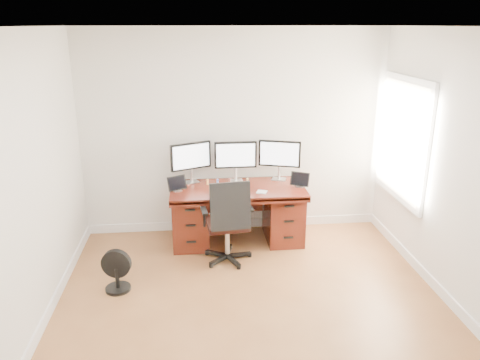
{
  "coord_description": "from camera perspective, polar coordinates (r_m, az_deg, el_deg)",
  "views": [
    {
      "loc": [
        -0.54,
        -3.76,
        2.72
      ],
      "look_at": [
        0.0,
        1.5,
        0.95
      ],
      "focal_mm": 35.0,
      "sensor_mm": 36.0,
      "label": 1
    }
  ],
  "objects": [
    {
      "name": "office_chair",
      "position": [
        5.57,
        -1.49,
        -6.72
      ],
      "size": [
        0.62,
        0.61,
        1.05
      ],
      "rotation": [
        0.0,
        0.0,
        0.11
      ],
      "color": "black",
      "rests_on": "ground"
    },
    {
      "name": "figurine_blue",
      "position": [
        6.04,
        -2.75,
        -0.15
      ],
      "size": [
        0.03,
        0.03,
        0.08
      ],
      "color": "#5578DB",
      "rests_on": "desk"
    },
    {
      "name": "monitor_center",
      "position": [
        6.08,
        -0.54,
        2.9
      ],
      "size": [
        0.55,
        0.14,
        0.53
      ],
      "rotation": [
        0.0,
        0.0,
        0.01
      ],
      "color": "silver",
      "rests_on": "desk"
    },
    {
      "name": "back_wall",
      "position": [
        6.19,
        -0.71,
        5.71
      ],
      "size": [
        4.0,
        0.1,
        2.7
      ],
      "primitive_type": "cube",
      "color": "silver",
      "rests_on": "ground"
    },
    {
      "name": "ground",
      "position": [
        4.67,
        1.95,
        -17.1
      ],
      "size": [
        4.5,
        4.5,
        0.0
      ],
      "primitive_type": "plane",
      "color": "brown",
      "rests_on": "ground"
    },
    {
      "name": "right_wall",
      "position": [
        4.82,
        26.18,
        0.09
      ],
      "size": [
        0.1,
        4.5,
        2.7
      ],
      "color": "silver",
      "rests_on": "ground"
    },
    {
      "name": "phone",
      "position": [
        5.86,
        -0.36,
        -1.08
      ],
      "size": [
        0.15,
        0.1,
        0.01
      ],
      "primitive_type": "cube",
      "rotation": [
        0.0,
        0.0,
        0.18
      ],
      "color": "black",
      "rests_on": "desk"
    },
    {
      "name": "tablet_left",
      "position": [
        5.83,
        -7.69,
        -0.53
      ],
      "size": [
        0.25,
        0.16,
        0.19
      ],
      "rotation": [
        0.0,
        0.0,
        0.45
      ],
      "color": "silver",
      "rests_on": "desk"
    },
    {
      "name": "trackpad",
      "position": [
        5.76,
        2.68,
        -1.46
      ],
      "size": [
        0.16,
        0.16,
        0.01
      ],
      "primitive_type": "cube",
      "rotation": [
        0.0,
        0.0,
        -0.37
      ],
      "color": "silver",
      "rests_on": "desk"
    },
    {
      "name": "monitor_right",
      "position": [
        6.16,
        4.84,
        3.04
      ],
      "size": [
        0.53,
        0.2,
        0.53
      ],
      "rotation": [
        0.0,
        0.0,
        -0.31
      ],
      "color": "silver",
      "rests_on": "desk"
    },
    {
      "name": "figurine_brown",
      "position": [
        6.05,
        -1.29,
        -0.1
      ],
      "size": [
        0.03,
        0.03,
        0.08
      ],
      "color": "brown",
      "rests_on": "desk"
    },
    {
      "name": "figurine_orange",
      "position": [
        6.03,
        -4.0,
        -0.19
      ],
      "size": [
        0.03,
        0.03,
        0.08
      ],
      "color": "#F6A853",
      "rests_on": "desk"
    },
    {
      "name": "keyboard",
      "position": [
        5.71,
        -0.55,
        -1.62
      ],
      "size": [
        0.29,
        0.14,
        0.01
      ],
      "primitive_type": "cube",
      "rotation": [
        0.0,
        0.0,
        0.05
      ],
      "color": "white",
      "rests_on": "desk"
    },
    {
      "name": "figurine_yellow",
      "position": [
        6.07,
        0.89,
        -0.03
      ],
      "size": [
        0.03,
        0.03,
        0.08
      ],
      "color": "tan",
      "rests_on": "desk"
    },
    {
      "name": "drawing_tablet",
      "position": [
        5.73,
        -2.22,
        -1.57
      ],
      "size": [
        0.26,
        0.21,
        0.01
      ],
      "primitive_type": "cube",
      "rotation": [
        0.0,
        0.0,
        -0.32
      ],
      "color": "black",
      "rests_on": "desk"
    },
    {
      "name": "floor_fan",
      "position": [
        5.22,
        -14.81,
        -10.71
      ],
      "size": [
        0.32,
        0.27,
        0.46
      ],
      "rotation": [
        0.0,
        0.0,
        -0.17
      ],
      "color": "black",
      "rests_on": "ground"
    },
    {
      "name": "desk",
      "position": [
        6.08,
        -0.32,
        -3.92
      ],
      "size": [
        1.7,
        0.8,
        0.75
      ],
      "color": "#4E190F",
      "rests_on": "ground"
    },
    {
      "name": "tablet_right",
      "position": [
        5.98,
        7.32,
        -0.04
      ],
      "size": [
        0.24,
        0.17,
        0.19
      ],
      "rotation": [
        0.0,
        0.0,
        -0.48
      ],
      "color": "silver",
      "rests_on": "desk"
    },
    {
      "name": "monitor_left",
      "position": [
        6.06,
        -6.02,
        2.74
      ],
      "size": [
        0.52,
        0.25,
        0.53
      ],
      "rotation": [
        0.0,
        0.0,
        0.42
      ],
      "color": "silver",
      "rests_on": "desk"
    }
  ]
}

